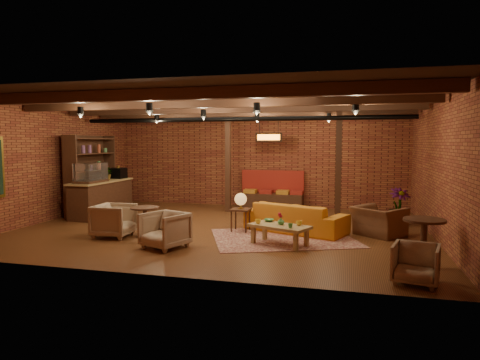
% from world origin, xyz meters
% --- Properties ---
extents(floor, '(10.00, 10.00, 0.00)m').
position_xyz_m(floor, '(0.00, 0.00, 0.00)').
color(floor, '#412310').
rests_on(floor, ground).
extents(ceiling, '(10.00, 8.00, 0.02)m').
position_xyz_m(ceiling, '(0.00, 0.00, 3.20)').
color(ceiling, black).
rests_on(ceiling, wall_back).
extents(wall_back, '(10.00, 0.02, 3.20)m').
position_xyz_m(wall_back, '(0.00, 4.00, 1.60)').
color(wall_back, maroon).
rests_on(wall_back, ground).
extents(wall_front, '(10.00, 0.02, 3.20)m').
position_xyz_m(wall_front, '(0.00, -4.00, 1.60)').
color(wall_front, maroon).
rests_on(wall_front, ground).
extents(wall_left, '(0.02, 8.00, 3.20)m').
position_xyz_m(wall_left, '(-5.00, 0.00, 1.60)').
color(wall_left, maroon).
rests_on(wall_left, ground).
extents(wall_right, '(0.02, 8.00, 3.20)m').
position_xyz_m(wall_right, '(5.00, 0.00, 1.60)').
color(wall_right, maroon).
rests_on(wall_right, ground).
extents(ceiling_beams, '(9.80, 6.40, 0.22)m').
position_xyz_m(ceiling_beams, '(0.00, 0.00, 3.08)').
color(ceiling_beams, black).
rests_on(ceiling_beams, ceiling).
extents(ceiling_pipe, '(9.60, 0.12, 0.12)m').
position_xyz_m(ceiling_pipe, '(0.00, 1.60, 2.85)').
color(ceiling_pipe, black).
rests_on(ceiling_pipe, ceiling).
extents(post_left, '(0.16, 0.16, 3.20)m').
position_xyz_m(post_left, '(-0.60, 2.60, 1.60)').
color(post_left, black).
rests_on(post_left, ground).
extents(post_right, '(0.16, 0.16, 3.20)m').
position_xyz_m(post_right, '(2.80, 2.00, 1.60)').
color(post_right, black).
rests_on(post_right, ground).
extents(service_counter, '(0.80, 2.50, 1.60)m').
position_xyz_m(service_counter, '(-4.10, 1.00, 0.80)').
color(service_counter, black).
rests_on(service_counter, ground).
extents(plant_counter, '(0.35, 0.39, 0.30)m').
position_xyz_m(plant_counter, '(-4.00, 1.20, 1.22)').
color(plant_counter, '#337F33').
rests_on(plant_counter, service_counter).
extents(shelving_hutch, '(0.52, 2.00, 2.40)m').
position_xyz_m(shelving_hutch, '(-4.50, 1.10, 1.20)').
color(shelving_hutch, black).
rests_on(shelving_hutch, ground).
extents(banquette, '(2.10, 0.70, 1.00)m').
position_xyz_m(banquette, '(0.60, 3.55, 0.50)').
color(banquette, maroon).
rests_on(banquette, ground).
extents(service_sign, '(0.86, 0.06, 0.30)m').
position_xyz_m(service_sign, '(0.60, 3.10, 2.35)').
color(service_sign, orange).
rests_on(service_sign, ceiling).
extents(ceiling_spotlights, '(6.40, 4.40, 0.28)m').
position_xyz_m(ceiling_spotlights, '(0.00, 0.00, 2.86)').
color(ceiling_spotlights, black).
rests_on(ceiling_spotlights, ceiling).
extents(rug, '(3.79, 3.39, 0.01)m').
position_xyz_m(rug, '(1.66, -0.74, 0.01)').
color(rug, maroon).
rests_on(rug, floor).
extents(sofa, '(2.64, 1.79, 0.72)m').
position_xyz_m(sofa, '(1.85, 0.00, 0.36)').
color(sofa, '#C4701B').
rests_on(sofa, floor).
extents(coffee_table, '(1.41, 1.07, 0.69)m').
position_xyz_m(coffee_table, '(1.68, -1.41, 0.39)').
color(coffee_table, '#9D7F49').
rests_on(coffee_table, floor).
extents(side_table_lamp, '(0.47, 0.47, 0.95)m').
position_xyz_m(side_table_lamp, '(0.53, -0.24, 0.72)').
color(side_table_lamp, black).
rests_on(side_table_lamp, floor).
extents(round_table_left, '(0.67, 0.67, 0.70)m').
position_xyz_m(round_table_left, '(-1.46, -1.39, 0.47)').
color(round_table_left, black).
rests_on(round_table_left, floor).
extents(armchair_a, '(0.81, 0.86, 0.84)m').
position_xyz_m(armchair_a, '(-2.15, -1.58, 0.42)').
color(armchair_a, beige).
rests_on(armchair_a, floor).
extents(armchair_b, '(1.02, 1.00, 0.82)m').
position_xyz_m(armchair_b, '(-0.58, -2.25, 0.41)').
color(armchair_b, beige).
rests_on(armchair_b, floor).
extents(armchair_right, '(1.24, 1.19, 0.92)m').
position_xyz_m(armchair_right, '(3.79, 0.07, 0.46)').
color(armchair_right, brown).
rests_on(armchair_right, floor).
extents(side_table_book, '(0.45, 0.45, 0.48)m').
position_xyz_m(side_table_book, '(3.76, 0.45, 0.43)').
color(side_table_book, black).
rests_on(side_table_book, floor).
extents(round_table_right, '(0.72, 0.72, 0.84)m').
position_xyz_m(round_table_right, '(4.40, -2.32, 0.56)').
color(round_table_right, black).
rests_on(round_table_right, floor).
extents(armchair_far, '(0.80, 0.77, 0.69)m').
position_xyz_m(armchair_far, '(4.13, -3.38, 0.34)').
color(armchair_far, beige).
rests_on(armchair_far, floor).
extents(plant_tall, '(2.18, 2.18, 2.94)m').
position_xyz_m(plant_tall, '(4.40, 1.62, 1.47)').
color(plant_tall, '#4C7F4C').
rests_on(plant_tall, floor).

